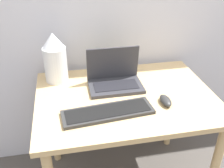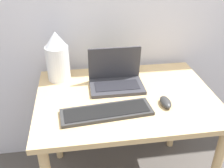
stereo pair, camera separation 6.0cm
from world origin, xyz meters
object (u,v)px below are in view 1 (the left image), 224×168
(keyboard, at_px, (108,112))
(laptop, at_px, (114,78))
(vase, at_px, (55,58))
(mouse, at_px, (166,101))

(keyboard, bearing_deg, laptop, 71.80)
(keyboard, xyz_separation_m, vase, (-0.25, 0.41, 0.14))
(vase, bearing_deg, laptop, -21.75)
(laptop, height_order, keyboard, laptop)
(vase, bearing_deg, mouse, -33.80)
(mouse, bearing_deg, vase, 146.20)
(laptop, bearing_deg, mouse, -46.85)
(laptop, height_order, vase, vase)
(laptop, relative_size, keyboard, 0.66)
(laptop, xyz_separation_m, vase, (-0.34, 0.13, 0.10))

